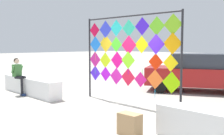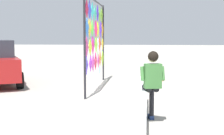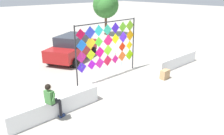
# 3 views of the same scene
# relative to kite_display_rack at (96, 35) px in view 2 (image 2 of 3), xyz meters

# --- Properties ---
(ground) EXTENTS (120.00, 120.00, 0.00)m
(ground) POSITION_rel_kite_display_rack_xyz_m (0.14, -1.30, -1.96)
(ground) COLOR #9E998E
(plaza_ledge_left) EXTENTS (3.95, 0.60, 0.73)m
(plaza_ledge_left) POSITION_rel_kite_display_rack_xyz_m (-4.26, -1.58, -1.59)
(plaza_ledge_left) COLOR white
(plaza_ledge_left) RESTS_ON ground
(plaza_ledge_right) EXTENTS (3.95, 0.60, 0.73)m
(plaza_ledge_right) POSITION_rel_kite_display_rack_xyz_m (4.54, -1.58, -1.59)
(plaza_ledge_right) COLOR white
(plaza_ledge_right) RESTS_ON ground
(kite_display_rack) EXTENTS (4.30, 0.12, 3.20)m
(kite_display_rack) POSITION_rel_kite_display_rack_xyz_m (0.00, 0.00, 0.00)
(kite_display_rack) COLOR #232328
(kite_display_rack) RESTS_ON ground
(seated_vendor) EXTENTS (0.74, 0.55, 1.58)m
(seated_vendor) POSITION_rel_kite_display_rack_xyz_m (-4.52, -1.97, -1.02)
(seated_vendor) COLOR black
(seated_vendor) RESTS_ON ground
(cardboard_box_large) EXTENTS (0.56, 0.35, 0.52)m
(cardboard_box_large) POSITION_rel_kite_display_rack_xyz_m (2.18, -2.39, -1.69)
(cardboard_box_large) COLOR tan
(cardboard_box_large) RESTS_ON ground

